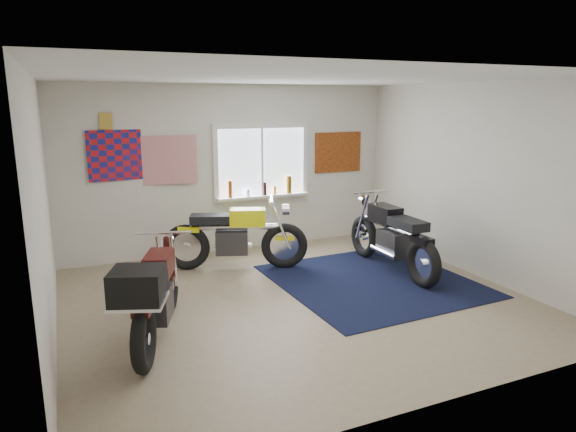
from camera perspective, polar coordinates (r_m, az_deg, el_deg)
name	(u,v)px	position (r m, az deg, el deg)	size (l,w,h in m)	color
ground	(297,300)	(6.50, 0.95, -9.36)	(5.50, 5.50, 0.00)	#9E896B
room_shell	(297,170)	(6.08, 1.01, 5.13)	(5.50, 5.50, 5.50)	white
navy_rug	(372,281)	(7.24, 9.37, -7.11)	(2.50, 2.60, 0.01)	black
window_assembly	(262,167)	(8.56, -2.94, 5.50)	(1.66, 0.17, 1.26)	white
oil_bottles	(267,187)	(8.57, -2.39, 3.21)	(1.12, 0.09, 0.30)	#913B15
flag_display	(106,121)	(7.97, -19.60, 9.90)	(1.60, 0.10, 1.17)	red
triumph_poster	(338,152)	(9.17, 5.58, 7.07)	(0.90, 0.03, 0.70)	#A54C14
yellow_triumph	(235,238)	(7.58, -5.93, -2.43)	(2.04, 0.94, 1.07)	black
black_chrome_bike	(392,239)	(7.59, 11.46, -2.48)	(0.66, 2.16, 1.11)	black
maroon_tourer	(154,295)	(5.37, -14.70, -8.51)	(1.03, 1.98, 1.03)	black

